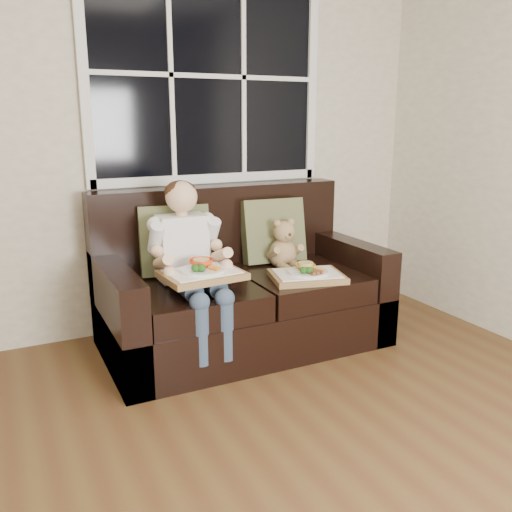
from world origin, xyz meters
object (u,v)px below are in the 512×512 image
teddy_bear (284,247)px  tray_left (202,272)px  tray_right (307,275)px  loveseat (239,294)px  child (188,251)px

teddy_bear → tray_left: size_ratio=0.73×
tray_right → tray_left: bearing=-166.1°
loveseat → teddy_bear: 0.42m
tray_right → loveseat: bearing=148.9°
loveseat → child: (-0.37, -0.12, 0.35)m
teddy_bear → tray_right: bearing=-90.7°
child → tray_right: (0.67, -0.19, -0.18)m
teddy_bear → loveseat: bearing=-179.2°
tray_right → child: bearing=178.5°
loveseat → teddy_bear: (0.32, -0.00, 0.27)m
tray_left → child: bearing=88.2°
loveseat → teddy_bear: size_ratio=5.16×
loveseat → tray_left: (-0.36, -0.31, 0.27)m
child → tray_right: 0.72m
loveseat → child: bearing=-161.6°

